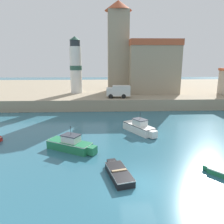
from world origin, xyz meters
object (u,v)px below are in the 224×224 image
Objects in this scene: lighthouse at (76,66)px; truck_on_quay at (118,91)px; motorboat_green_4 at (71,144)px; church at (143,62)px; dinghy_black_2 at (119,173)px; motorboat_white_1 at (139,128)px.

truck_on_quay is (8.39, -6.52, -4.30)m from lighthouse.
lighthouse reaches higher than truck_on_quay.
truck_on_quay is (6.14, 19.17, 2.62)m from motorboat_green_4.
dinghy_black_2 is at bearing -103.14° from church.
motorboat_white_1 is 1.25× the size of dinghy_black_2.
motorboat_green_4 is at bearing -107.77° from truck_on_quay.
dinghy_black_2 is (-3.36, -10.41, -0.34)m from motorboat_white_1.
dinghy_black_2 is at bearing -77.92° from lighthouse.
lighthouse is (-2.25, 25.69, 6.92)m from motorboat_green_4.
church is 1.62× the size of lighthouse.
church is 12.63m from truck_on_quay.
dinghy_black_2 is 0.94× the size of truck_on_quay.
dinghy_black_2 is 36.05m from church.
motorboat_white_1 is 1.18× the size of truck_on_quay.
dinghy_black_2 is 0.36× the size of lighthouse.
motorboat_white_1 reaches higher than motorboat_green_4.
church is at bearing 76.86° from dinghy_black_2.
truck_on_quay is (1.76, 24.49, 2.91)m from dinghy_black_2.
motorboat_white_1 is at bearing 72.12° from dinghy_black_2.
motorboat_green_4 is (-4.39, 5.32, 0.29)m from dinghy_black_2.
motorboat_white_1 is 25.44m from church.
church reaches higher than truck_on_quay.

